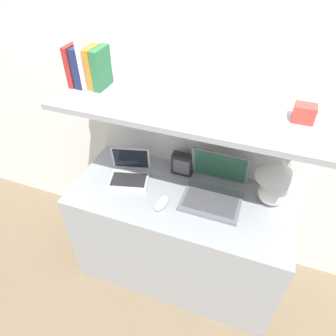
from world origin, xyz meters
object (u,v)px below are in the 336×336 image
(laptop_small, at_px, (130,173))
(book_navy, at_px, (83,66))
(book_green, at_px, (101,68))
(book_white, at_px, (88,60))
(computer_mouse, at_px, (161,203))
(router_box, at_px, (182,164))
(table_lamp, at_px, (277,178))
(book_red, at_px, (75,64))
(laptop_large, at_px, (214,189))
(shelf_gadget, at_px, (304,113))
(book_orange, at_px, (95,67))

(laptop_small, relative_size, book_navy, 1.40)
(laptop_small, xyz_separation_m, book_green, (-0.11, 0.03, 0.62))
(laptop_small, distance_m, book_white, 0.67)
(laptop_small, distance_m, book_navy, 0.65)
(computer_mouse, relative_size, router_box, 0.91)
(laptop_small, distance_m, computer_mouse, 0.30)
(table_lamp, bearing_deg, book_green, -176.03)
(computer_mouse, height_order, router_box, router_box)
(computer_mouse, distance_m, book_navy, 0.81)
(router_box, distance_m, book_red, 0.81)
(laptop_large, height_order, book_white, book_white)
(table_lamp, height_order, shelf_gadget, shelf_gadget)
(book_green, bearing_deg, laptop_large, -0.75)
(table_lamp, xyz_separation_m, book_navy, (-1.03, -0.06, 0.48))
(book_navy, bearing_deg, book_green, 0.00)
(laptop_large, bearing_deg, laptop_small, -177.68)
(table_lamp, distance_m, book_navy, 1.14)
(table_lamp, xyz_separation_m, book_white, (-1.00, -0.06, 0.51))
(router_box, bearing_deg, book_red, -166.65)
(laptop_small, bearing_deg, book_red, 173.51)
(computer_mouse, height_order, book_orange, book_orange)
(table_lamp, height_order, laptop_small, table_lamp)
(book_green, height_order, shelf_gadget, book_green)
(book_green, bearing_deg, laptop_small, -14.97)
(book_white, bearing_deg, book_green, 0.00)
(book_white, xyz_separation_m, shelf_gadget, (1.01, -0.00, -0.09))
(book_navy, bearing_deg, table_lamp, 3.58)
(book_red, xyz_separation_m, shelf_gadget, (1.09, -0.00, -0.06))
(book_red, xyz_separation_m, book_orange, (0.11, 0.00, -0.00))
(computer_mouse, height_order, shelf_gadget, shelf_gadget)
(computer_mouse, height_order, book_green, book_green)
(laptop_small, height_order, book_red, book_red)
(book_white, height_order, shelf_gadget, book_white)
(router_box, relative_size, book_red, 0.70)
(computer_mouse, bearing_deg, laptop_small, 150.41)
(router_box, xyz_separation_m, book_red, (-0.54, -0.13, 0.59))
(book_orange, bearing_deg, computer_mouse, -23.53)
(book_white, relative_size, book_green, 1.32)
(table_lamp, bearing_deg, laptop_large, -166.68)
(laptop_large, height_order, laptop_small, laptop_large)
(router_box, xyz_separation_m, book_white, (-0.46, -0.13, 0.62))
(computer_mouse, distance_m, book_orange, 0.78)
(laptop_large, xyz_separation_m, computer_mouse, (-0.25, -0.17, -0.03))
(router_box, xyz_separation_m, book_green, (-0.39, -0.13, 0.59))
(computer_mouse, xyz_separation_m, book_white, (-0.44, 0.18, 0.67))
(router_box, bearing_deg, book_white, -164.51)
(computer_mouse, distance_m, shelf_gadget, 0.83)
(book_navy, bearing_deg, laptop_small, -7.78)
(table_lamp, bearing_deg, shelf_gadget, -74.22)
(book_white, xyz_separation_m, book_green, (0.07, 0.00, -0.03))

